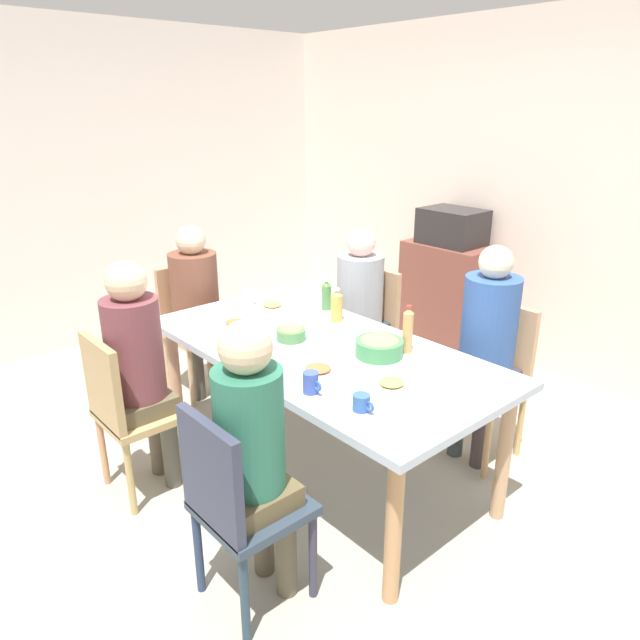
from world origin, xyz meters
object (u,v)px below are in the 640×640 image
object	(u,v)px
chair_0	(367,325)
person_2	(253,443)
chair_3	(191,321)
chair_4	(126,407)
chair_2	(236,501)
plate_3	(318,371)
cup_1	(362,403)
bottle_0	(337,306)
side_cabinet	(447,297)
bowl_0	(379,346)
plate_2	(272,306)
person_0	(359,299)
bottle_2	(408,330)
dining_table	(320,360)
person_3	(196,295)
cup_2	(250,297)
person_1	(487,337)
person_4	(138,360)
cup_0	(311,383)
cup_3	(265,364)
microwave	(452,227)
bottle_1	(326,295)
bowl_1	(291,333)
plate_0	(391,385)
chair_1	(492,372)
plate_1	(236,324)

from	to	relation	value
chair_0	person_2	world-z (taller)	person_2
chair_3	chair_4	bearing A→B (deg)	-45.01
chair_2	chair_4	xyz separation A→B (m)	(-1.00, 0.00, 0.00)
plate_3	cup_1	bearing A→B (deg)	-14.18
bottle_0	side_cabinet	distance (m)	1.73
person_2	bowl_0	xyz separation A→B (m)	(-0.21, 0.94, 0.08)
cup_1	bottle_0	bearing A→B (deg)	142.68
chair_0	plate_2	world-z (taller)	chair_0
person_0	bottle_2	size ratio (longest dim) A/B	4.70
chair_4	bowl_0	xyz separation A→B (m)	(0.79, 1.03, 0.30)
dining_table	bottle_0	bearing A→B (deg)	124.53
person_3	cup_2	world-z (taller)	person_3
dining_table	person_1	xyz separation A→B (m)	(0.50, 0.79, 0.07)
person_4	cup_0	xyz separation A→B (m)	(0.86, 0.41, 0.06)
chair_3	plate_2	world-z (taller)	chair_3
person_1	plate_3	distance (m)	1.05
cup_3	bottle_2	world-z (taller)	bottle_2
person_3	microwave	distance (m)	2.09
cup_3	bottle_1	distance (m)	0.95
person_0	bowl_1	xyz separation A→B (m)	(0.32, -0.84, 0.08)
plate_0	bottle_0	world-z (taller)	bottle_0
person_2	chair_3	xyz separation A→B (m)	(-1.88, 0.79, -0.22)
person_1	bowl_0	bearing A→B (deg)	-108.32
person_2	person_3	bearing A→B (deg)	156.23
chair_0	bottle_1	world-z (taller)	bottle_1
cup_0	side_cabinet	bearing A→B (deg)	113.03
bowl_1	cup_3	distance (m)	0.41
person_2	person_4	size ratio (longest dim) A/B	0.98
chair_3	plate_3	world-z (taller)	chair_3
dining_table	person_2	world-z (taller)	person_2
chair_1	microwave	world-z (taller)	microwave
person_4	person_1	bearing A→B (deg)	57.67
chair_4	microwave	size ratio (longest dim) A/B	1.88
person_1	chair_3	xyz separation A→B (m)	(-1.88, -0.79, -0.24)
plate_1	bottle_2	bearing A→B (deg)	26.88
plate_2	chair_2	bearing A→B (deg)	-42.56
chair_4	person_1	bearing A→B (deg)	59.09
person_1	chair_0	bearing A→B (deg)	174.88
chair_3	person_4	size ratio (longest dim) A/B	0.71
cup_1	cup_2	world-z (taller)	cup_2
person_3	bowl_0	xyz separation A→B (m)	(1.58, 0.15, 0.08)
chair_3	plate_0	world-z (taller)	chair_3
chair_4	cup_1	distance (m)	1.29
chair_0	person_1	bearing A→B (deg)	-5.12
chair_4	bottle_0	bearing A→B (deg)	77.29
microwave	plate_2	bearing A→B (deg)	-90.89
cup_3	chair_0	bearing A→B (deg)	113.37
chair_1	plate_0	xyz separation A→B (m)	(0.07, -0.95, 0.26)
plate_1	cup_2	size ratio (longest dim) A/B	1.73
chair_3	chair_0	bearing A→B (deg)	45.01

